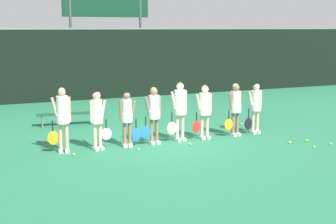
% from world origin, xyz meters
% --- Properties ---
extents(ground_plane, '(140.00, 140.00, 0.00)m').
position_xyz_m(ground_plane, '(0.00, 0.00, 0.00)').
color(ground_plane, '#26724C').
extents(fence_windscreen, '(60.00, 0.08, 3.39)m').
position_xyz_m(fence_windscreen, '(0.00, 9.24, 1.71)').
color(fence_windscreen, black).
rests_on(fence_windscreen, ground_plane).
extents(scoreboard, '(4.34, 0.15, 5.19)m').
position_xyz_m(scoreboard, '(0.98, 10.27, 4.12)').
color(scoreboard, '#515156').
rests_on(scoreboard, ground_plane).
extents(bench_courtside, '(2.13, 0.59, 0.44)m').
position_xyz_m(bench_courtside, '(-2.33, 3.64, 0.38)').
color(bench_courtside, '#19472D').
rests_on(bench_courtside, ground_plane).
extents(player_0, '(0.65, 0.36, 1.80)m').
position_xyz_m(player_0, '(-3.10, 0.08, 1.06)').
color(player_0, tan).
rests_on(player_0, ground_plane).
extents(player_1, '(0.63, 0.34, 1.68)m').
position_xyz_m(player_1, '(-2.15, -0.01, 1.00)').
color(player_1, beige).
rests_on(player_1, ground_plane).
extents(player_2, '(0.60, 0.33, 1.61)m').
position_xyz_m(player_2, '(-1.28, -0.01, 0.94)').
color(player_2, '#8C664C').
rests_on(player_2, ground_plane).
extents(player_3, '(0.66, 0.36, 1.69)m').
position_xyz_m(player_3, '(-0.46, -0.00, 1.00)').
color(player_3, '#8C664C').
rests_on(player_3, ground_plane).
extents(player_4, '(0.68, 0.40, 1.80)m').
position_xyz_m(player_4, '(0.40, 0.05, 1.08)').
color(player_4, beige).
rests_on(player_4, ground_plane).
extents(player_5, '(0.67, 0.39, 1.68)m').
position_xyz_m(player_5, '(1.22, 0.02, 1.00)').
color(player_5, beige).
rests_on(player_5, ground_plane).
extents(player_6, '(0.64, 0.36, 1.68)m').
position_xyz_m(player_6, '(2.31, 0.00, 0.99)').
color(player_6, '#8C664C').
rests_on(player_6, ground_plane).
extents(player_7, '(0.64, 0.35, 1.65)m').
position_xyz_m(player_7, '(3.09, 0.06, 0.97)').
color(player_7, beige).
rests_on(player_7, ground_plane).
extents(tennis_ball_0, '(0.06, 0.06, 0.06)m').
position_xyz_m(tennis_ball_0, '(-1.12, -0.53, 0.03)').
color(tennis_ball_0, '#CCE033').
rests_on(tennis_ball_0, ground_plane).
extents(tennis_ball_1, '(0.07, 0.07, 0.07)m').
position_xyz_m(tennis_ball_1, '(4.32, -2.12, 0.03)').
color(tennis_ball_1, '#CCE033').
rests_on(tennis_ball_1, ground_plane).
extents(tennis_ball_2, '(0.07, 0.07, 0.07)m').
position_xyz_m(tennis_ball_2, '(0.63, 1.19, 0.03)').
color(tennis_ball_2, '#CCE033').
rests_on(tennis_ball_2, ground_plane).
extents(tennis_ball_3, '(0.07, 0.07, 0.07)m').
position_xyz_m(tennis_ball_3, '(3.29, -1.54, 0.04)').
color(tennis_ball_3, '#CCE033').
rests_on(tennis_ball_3, ground_plane).
extents(tennis_ball_4, '(0.07, 0.07, 0.07)m').
position_xyz_m(tennis_ball_4, '(0.47, -0.56, 0.03)').
color(tennis_ball_4, '#CCE033').
rests_on(tennis_ball_4, ground_plane).
extents(tennis_ball_5, '(0.07, 0.07, 0.07)m').
position_xyz_m(tennis_ball_5, '(-2.92, -0.41, 0.04)').
color(tennis_ball_5, '#CCE033').
rests_on(tennis_ball_5, ground_plane).
extents(tennis_ball_6, '(0.07, 0.07, 0.07)m').
position_xyz_m(tennis_ball_6, '(-3.37, 1.43, 0.04)').
color(tennis_ball_6, '#CCE033').
rests_on(tennis_ball_6, ground_plane).
extents(tennis_ball_7, '(0.07, 0.07, 0.07)m').
position_xyz_m(tennis_ball_7, '(3.61, -2.24, 0.04)').
color(tennis_ball_7, '#CCE033').
rests_on(tennis_ball_7, ground_plane).
extents(tennis_ball_8, '(0.07, 0.07, 0.07)m').
position_xyz_m(tennis_ball_8, '(3.93, -1.52, 0.03)').
color(tennis_ball_8, '#CCE033').
rests_on(tennis_ball_8, ground_plane).
extents(tennis_ball_9, '(0.07, 0.07, 0.07)m').
position_xyz_m(tennis_ball_9, '(3.39, 1.37, 0.04)').
color(tennis_ball_9, '#CCE033').
rests_on(tennis_ball_9, ground_plane).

